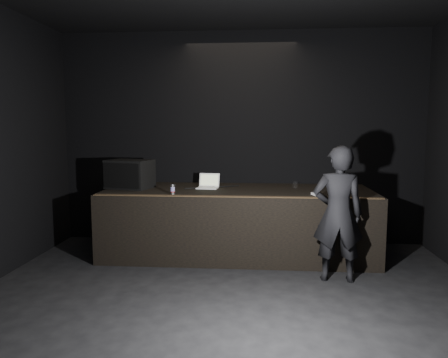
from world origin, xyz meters
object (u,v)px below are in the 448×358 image
Objects in this scene: stage_riser at (238,222)px; stage_monitor at (129,174)px; person at (338,214)px; laptop at (208,184)px; beer_can at (173,189)px.

stage_monitor reaches higher than stage_riser.
person is (1.31, -1.06, 0.36)m from stage_riser.
stage_riser is 11.50× the size of laptop.
stage_monitor is 0.99m from beer_can.
beer_can is at bearing -146.26° from stage_riser.
person is at bearing -27.27° from laptop.
stage_riser is 1.72m from person.
person is (2.19, -0.47, -0.21)m from beer_can.
stage_monitor reaches higher than beer_can.
stage_riser is 5.31× the size of stage_monitor.
laptop is 0.82m from beer_can.
beer_can is 2.25m from person.
stage_riser is 1.21m from beer_can.
beer_can is 0.08× the size of person.
beer_can is at bearing -9.46° from person.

